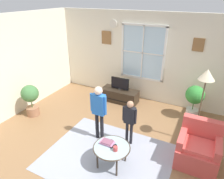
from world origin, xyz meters
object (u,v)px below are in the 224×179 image
(tv_stand, at_px, (120,95))
(person_blue_shirt, at_px, (99,107))
(potted_plant_corner, at_px, (31,97))
(armchair, at_px, (198,149))
(remote_near_cup, at_px, (110,142))
(book_stack, at_px, (107,142))
(floor_lamp, at_px, (205,83))
(coffee_table, at_px, (112,148))
(remote_near_books, at_px, (113,146))
(potted_plant_by_window, at_px, (194,99))
(cup, at_px, (115,149))
(television, at_px, (120,84))
(person_black_shirt, at_px, (130,118))

(tv_stand, relative_size, person_blue_shirt, 0.86)
(potted_plant_corner, bearing_deg, tv_stand, 45.06)
(armchair, bearing_deg, remote_near_cup, -155.45)
(book_stack, distance_m, person_blue_shirt, 0.83)
(tv_stand, bearing_deg, floor_lamp, -23.67)
(coffee_table, bearing_deg, remote_near_books, 49.74)
(tv_stand, bearing_deg, remote_near_books, -68.02)
(tv_stand, height_order, remote_near_cup, remote_near_cup)
(tv_stand, height_order, potted_plant_by_window, potted_plant_by_window)
(potted_plant_by_window, bearing_deg, person_blue_shirt, -133.85)
(remote_near_cup, bearing_deg, cup, -38.84)
(television, distance_m, floor_lamp, 2.68)
(coffee_table, relative_size, person_black_shirt, 0.67)
(tv_stand, bearing_deg, person_black_shirt, -59.42)
(book_stack, distance_m, person_black_shirt, 0.75)
(cup, height_order, potted_plant_corner, potted_plant_corner)
(cup, relative_size, potted_plant_by_window, 0.09)
(television, bearing_deg, cup, -67.01)
(tv_stand, distance_m, person_black_shirt, 2.05)
(person_black_shirt, bearing_deg, armchair, 2.90)
(television, height_order, remote_near_cup, television)
(potted_plant_corner, bearing_deg, book_stack, -12.89)
(person_blue_shirt, height_order, person_black_shirt, person_blue_shirt)
(cup, relative_size, potted_plant_corner, 0.10)
(armchair, bearing_deg, person_blue_shirt, -173.87)
(book_stack, bearing_deg, person_black_shirt, 76.36)
(tv_stand, xyz_separation_m, floor_lamp, (2.32, -1.02, 1.27))
(person_black_shirt, relative_size, potted_plant_by_window, 1.13)
(tv_stand, distance_m, armchair, 2.95)
(remote_near_cup, relative_size, person_blue_shirt, 0.11)
(cup, bearing_deg, person_blue_shirt, 137.77)
(remote_near_cup, height_order, person_blue_shirt, person_blue_shirt)
(person_black_shirt, bearing_deg, person_blue_shirt, -167.13)
(potted_plant_corner, bearing_deg, potted_plant_by_window, 24.60)
(television, distance_m, potted_plant_by_window, 2.14)
(person_black_shirt, height_order, floor_lamp, floor_lamp)
(television, relative_size, armchair, 0.65)
(coffee_table, bearing_deg, remote_near_cup, 131.43)
(remote_near_books, bearing_deg, television, 112.00)
(tv_stand, relative_size, person_black_shirt, 1.06)
(person_blue_shirt, bearing_deg, tv_stand, 100.54)
(tv_stand, height_order, floor_lamp, floor_lamp)
(person_blue_shirt, xyz_separation_m, potted_plant_by_window, (1.79, 1.86, -0.24))
(potted_plant_corner, bearing_deg, television, 45.01)
(coffee_table, relative_size, potted_plant_by_window, 0.76)
(remote_near_books, relative_size, floor_lamp, 0.08)
(television, xyz_separation_m, armchair, (2.44, -1.64, -0.27))
(person_blue_shirt, bearing_deg, remote_near_books, -42.06)
(cup, xyz_separation_m, potted_plant_corner, (-2.88, 0.71, 0.06))
(book_stack, height_order, remote_near_books, book_stack)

